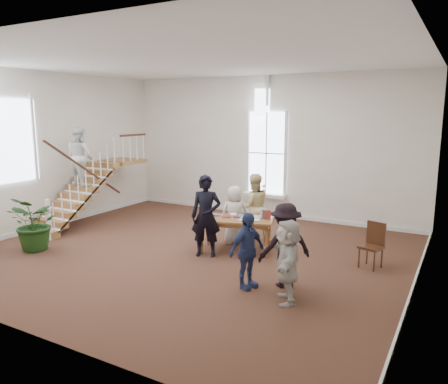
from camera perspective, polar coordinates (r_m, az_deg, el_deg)
The scene contains 12 objects.
ground at distance 10.71m, azimuth -4.34°, elevation -7.89°, with size 10.00×10.00×0.00m, color #482A1C.
room_shell at distance 14.34m, azimuth 5.37°, elevation -1.52°, with size 10.49×10.00×10.00m.
staircase at distance 13.70m, azimuth -17.99°, elevation 2.62°, with size 1.10×4.10×2.92m.
library_table at distance 10.60m, azimuth 1.63°, elevation -3.89°, with size 1.95×1.39×0.89m.
police_officer at distance 10.21m, azimuth -2.36°, elevation -3.16°, with size 0.70×0.46×1.93m, color black.
elderly_woman at distance 11.27m, azimuth 1.41°, elevation -2.96°, with size 0.74×0.48×1.51m, color silver.
person_yellow at distance 11.54m, azimuth 3.89°, elevation -1.97°, with size 0.86×0.67×1.78m, color #F2DC97.
woman_cluster_a at distance 8.42m, azimuth 3.02°, elevation -7.67°, with size 0.88×0.36×1.49m, color navy.
woman_cluster_b at distance 8.56m, azimuth 8.00°, elevation -6.89°, with size 1.07×0.61×1.65m, color black.
woman_cluster_c at distance 7.91m, azimuth 8.30°, elevation -8.91°, with size 1.41×0.45×1.52m, color beige.
floor_plant at distance 11.61m, azimuth -23.38°, elevation -3.77°, with size 1.23×1.07×1.37m, color #193C13.
side_chair at distance 10.12m, azimuth 18.91°, elevation -6.24°, with size 0.54×0.54×1.00m.
Camera 1 is at (5.65, -8.45, 3.36)m, focal length 35.00 mm.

